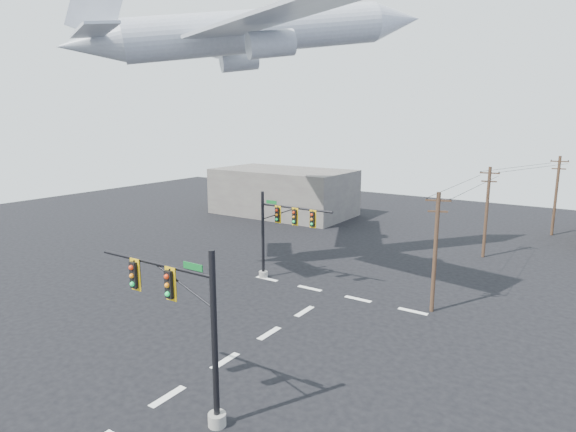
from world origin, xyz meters
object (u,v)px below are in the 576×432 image
Objects in this scene: signal_mast_near at (188,327)px; signal_mast_far at (279,232)px; utility_pole_b at (487,211)px; airliner at (256,32)px; utility_pole_a at (435,250)px; utility_pole_c at (556,194)px.

signal_mast_far is at bearing 112.43° from signal_mast_near.
airliner is at bearing -145.03° from utility_pole_b.
utility_pole_a reaches higher than signal_mast_far.
signal_mast_near is 0.95× the size of utility_pole_a.
signal_mast_far is 0.88× the size of utility_pole_a.
signal_mast_far is at bearing -127.11° from utility_pole_c.
utility_pole_b reaches higher than signal_mast_far.
signal_mast_far is 33.54m from utility_pole_c.
utility_pole_c is (4.41, 13.26, 0.18)m from utility_pole_b.
utility_pole_c is at bearing 61.21° from utility_pole_b.
utility_pole_b is 13.97m from utility_pole_c.
signal_mast_far is 19.99m from utility_pole_b.
signal_mast_far is at bearing -137.07° from utility_pole_b.
signal_mast_far is (-6.80, 16.49, -0.09)m from signal_mast_near.
utility_pole_c reaches higher than utility_pole_a.
signal_mast_far is at bearing -73.40° from airliner.
utility_pole_c reaches higher than signal_mast_near.
signal_mast_near is 25.01m from airliner.
airliner is at bearing 158.32° from signal_mast_far.
signal_mast_near is 46.76m from utility_pole_c.
airliner is (-19.14, -28.18, 14.46)m from utility_pole_c.
utility_pole_a is at bearing -100.42° from utility_pole_b.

